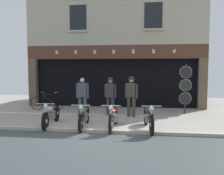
{
  "coord_description": "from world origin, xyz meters",
  "views": [
    {
      "loc": [
        1.54,
        -7.42,
        2.09
      ],
      "look_at": [
        0.23,
        2.59,
        1.27
      ],
      "focal_mm": 38.18,
      "sensor_mm": 36.0,
      "label": 1
    }
  ],
  "objects_px": {
    "motorcycle_center": "(113,117)",
    "tyre_sign_pole": "(185,86)",
    "salesman_left": "(82,95)",
    "advert_board_far": "(51,76)",
    "motorcycle_center_left": "(84,116)",
    "salesman_right": "(131,95)",
    "motorcycle_center_right": "(149,117)",
    "advert_board_near": "(72,78)",
    "shopkeeper_center": "(110,94)",
    "motorcycle_left": "(51,114)",
    "leaning_bicycle": "(47,103)"
  },
  "relations": [
    {
      "from": "tyre_sign_pole",
      "to": "advert_board_near",
      "type": "relative_size",
      "value": 2.12
    },
    {
      "from": "advert_board_near",
      "to": "salesman_left",
      "type": "bearing_deg",
      "value": -64.8
    },
    {
      "from": "shopkeeper_center",
      "to": "leaning_bicycle",
      "type": "relative_size",
      "value": 0.98
    },
    {
      "from": "motorcycle_left",
      "to": "advert_board_far",
      "type": "height_order",
      "value": "advert_board_far"
    },
    {
      "from": "salesman_left",
      "to": "leaning_bicycle",
      "type": "xyz_separation_m",
      "value": [
        -2.2,
        1.33,
        -0.56
      ]
    },
    {
      "from": "tyre_sign_pole",
      "to": "advert_board_far",
      "type": "distance_m",
      "value": 7.29
    },
    {
      "from": "salesman_left",
      "to": "advert_board_far",
      "type": "relative_size",
      "value": 1.58
    },
    {
      "from": "motorcycle_center_left",
      "to": "motorcycle_center_right",
      "type": "bearing_deg",
      "value": 174.19
    },
    {
      "from": "salesman_right",
      "to": "advert_board_far",
      "type": "bearing_deg",
      "value": -15.83
    },
    {
      "from": "salesman_left",
      "to": "advert_board_near",
      "type": "distance_m",
      "value": 3.19
    },
    {
      "from": "motorcycle_center",
      "to": "motorcycle_center_left",
      "type": "bearing_deg",
      "value": -1.92
    },
    {
      "from": "motorcycle_center_left",
      "to": "salesman_left",
      "type": "bearing_deg",
      "value": -78.6
    },
    {
      "from": "motorcycle_center",
      "to": "advert_board_near",
      "type": "height_order",
      "value": "advert_board_near"
    },
    {
      "from": "motorcycle_center_left",
      "to": "salesman_right",
      "type": "distance_m",
      "value": 2.67
    },
    {
      "from": "motorcycle_left",
      "to": "salesman_left",
      "type": "height_order",
      "value": "salesman_left"
    },
    {
      "from": "motorcycle_center_right",
      "to": "leaning_bicycle",
      "type": "height_order",
      "value": "motorcycle_center_right"
    },
    {
      "from": "shopkeeper_center",
      "to": "motorcycle_center",
      "type": "bearing_deg",
      "value": 113.98
    },
    {
      "from": "motorcycle_center_right",
      "to": "shopkeeper_center",
      "type": "distance_m",
      "value": 2.93
    },
    {
      "from": "advert_board_near",
      "to": "motorcycle_center_right",
      "type": "bearing_deg",
      "value": -48.94
    },
    {
      "from": "motorcycle_left",
      "to": "motorcycle_center_left",
      "type": "distance_m",
      "value": 1.25
    },
    {
      "from": "leaning_bicycle",
      "to": "salesman_right",
      "type": "bearing_deg",
      "value": 75.17
    },
    {
      "from": "motorcycle_center_right",
      "to": "leaning_bicycle",
      "type": "relative_size",
      "value": 1.2
    },
    {
      "from": "shopkeeper_center",
      "to": "advert_board_far",
      "type": "bearing_deg",
      "value": -18.58
    },
    {
      "from": "motorcycle_center",
      "to": "motorcycle_center_right",
      "type": "bearing_deg",
      "value": 179.19
    },
    {
      "from": "motorcycle_center_left",
      "to": "shopkeeper_center",
      "type": "xyz_separation_m",
      "value": [
        0.62,
        2.34,
        0.51
      ]
    },
    {
      "from": "shopkeeper_center",
      "to": "advert_board_near",
      "type": "height_order",
      "value": "advert_board_near"
    },
    {
      "from": "advert_board_near",
      "to": "advert_board_far",
      "type": "bearing_deg",
      "value": -180.0
    },
    {
      "from": "motorcycle_left",
      "to": "motorcycle_center_left",
      "type": "xyz_separation_m",
      "value": [
        1.25,
        -0.08,
        -0.01
      ]
    },
    {
      "from": "shopkeeper_center",
      "to": "tyre_sign_pole",
      "type": "bearing_deg",
      "value": -154.3
    },
    {
      "from": "leaning_bicycle",
      "to": "motorcycle_center_left",
      "type": "bearing_deg",
      "value": 40.11
    },
    {
      "from": "shopkeeper_center",
      "to": "leaning_bicycle",
      "type": "height_order",
      "value": "shopkeeper_center"
    },
    {
      "from": "advert_board_near",
      "to": "advert_board_far",
      "type": "height_order",
      "value": "advert_board_far"
    },
    {
      "from": "motorcycle_center_right",
      "to": "salesman_right",
      "type": "bearing_deg",
      "value": -78.51
    },
    {
      "from": "motorcycle_center_left",
      "to": "motorcycle_center",
      "type": "distance_m",
      "value": 1.04
    },
    {
      "from": "leaning_bicycle",
      "to": "shopkeeper_center",
      "type": "bearing_deg",
      "value": 75.13
    },
    {
      "from": "shopkeeper_center",
      "to": "motorcycle_center_left",
      "type": "bearing_deg",
      "value": 88.97
    },
    {
      "from": "motorcycle_center_left",
      "to": "salesman_right",
      "type": "relative_size",
      "value": 1.17
    },
    {
      "from": "advert_board_near",
      "to": "leaning_bicycle",
      "type": "height_order",
      "value": "advert_board_near"
    },
    {
      "from": "motorcycle_center_right",
      "to": "shopkeeper_center",
      "type": "height_order",
      "value": "shopkeeper_center"
    },
    {
      "from": "leaning_bicycle",
      "to": "motorcycle_center",
      "type": "bearing_deg",
      "value": 49.05
    },
    {
      "from": "motorcycle_center",
      "to": "advert_board_far",
      "type": "distance_m",
      "value": 6.42
    },
    {
      "from": "salesman_left",
      "to": "shopkeeper_center",
      "type": "xyz_separation_m",
      "value": [
        1.16,
        0.46,
        0.0
      ]
    },
    {
      "from": "advert_board_near",
      "to": "salesman_right",
      "type": "bearing_deg",
      "value": -37.18
    },
    {
      "from": "motorcycle_center",
      "to": "tyre_sign_pole",
      "type": "bearing_deg",
      "value": -133.95
    },
    {
      "from": "shopkeeper_center",
      "to": "tyre_sign_pole",
      "type": "height_order",
      "value": "tyre_sign_pole"
    },
    {
      "from": "motorcycle_center_right",
      "to": "advert_board_near",
      "type": "height_order",
      "value": "advert_board_near"
    },
    {
      "from": "motorcycle_center",
      "to": "tyre_sign_pole",
      "type": "xyz_separation_m",
      "value": [
        2.94,
        3.07,
        0.87
      ]
    },
    {
      "from": "motorcycle_center",
      "to": "salesman_left",
      "type": "bearing_deg",
      "value": -50.44
    },
    {
      "from": "motorcycle_center",
      "to": "salesman_right",
      "type": "xyz_separation_m",
      "value": [
        0.52,
        2.13,
        0.54
      ]
    },
    {
      "from": "advert_board_near",
      "to": "motorcycle_center_left",
      "type": "bearing_deg",
      "value": -68.28
    }
  ]
}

